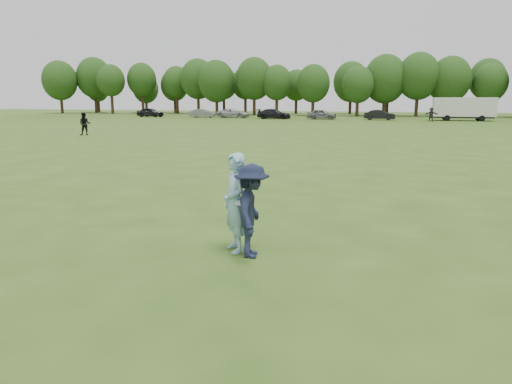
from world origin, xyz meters
TOP-DOWN VIEW (x-y plane):
  - ground at (0.00, 0.00)m, footprint 200.00×200.00m
  - thrower at (-0.48, -0.21)m, footprint 0.85×0.90m
  - defender at (-0.05, -0.44)m, footprint 0.90×1.33m
  - player_far_a at (-21.97, 25.08)m, footprint 1.16×1.05m
  - player_far_d at (8.97, 57.26)m, footprint 1.82×0.90m
  - car_a at (-34.71, 60.76)m, footprint 4.69×2.30m
  - car_b at (-25.51, 60.94)m, footprint 4.14×1.53m
  - car_c at (-20.29, 61.22)m, footprint 5.25×2.47m
  - car_d at (-13.26, 59.33)m, footprint 5.13×2.14m
  - car_e at (-6.07, 59.69)m, footprint 4.34×1.79m
  - car_f at (2.26, 59.89)m, footprint 4.46×1.76m
  - disc_in_play at (-0.26, -0.46)m, footprint 0.29×0.29m
  - cargo_trailer at (13.44, 60.52)m, footprint 9.00×2.75m
  - treeline at (2.81, 76.90)m, footprint 130.35×18.39m

SIDE VIEW (x-z plane):
  - ground at x=0.00m, z-range 0.00..0.00m
  - car_b at x=-25.51m, z-range 0.00..1.35m
  - car_f at x=2.26m, z-range 0.00..1.44m
  - car_c at x=-20.29m, z-range 0.00..1.45m
  - car_e at x=-6.07m, z-range 0.00..1.47m
  - car_d at x=-13.26m, z-range 0.00..1.48m
  - car_a at x=-34.71m, z-range 0.00..1.54m
  - player_far_d at x=8.97m, z-range 0.00..1.88m
  - defender at x=-0.05m, z-range 0.00..1.90m
  - player_far_a at x=-21.97m, z-range 0.00..1.93m
  - thrower at x=-0.48m, z-range 0.00..2.07m
  - disc_in_play at x=-0.26m, z-range 1.07..1.14m
  - cargo_trailer at x=13.44m, z-range 0.18..3.38m
  - treeline at x=2.81m, z-range 0.39..12.13m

